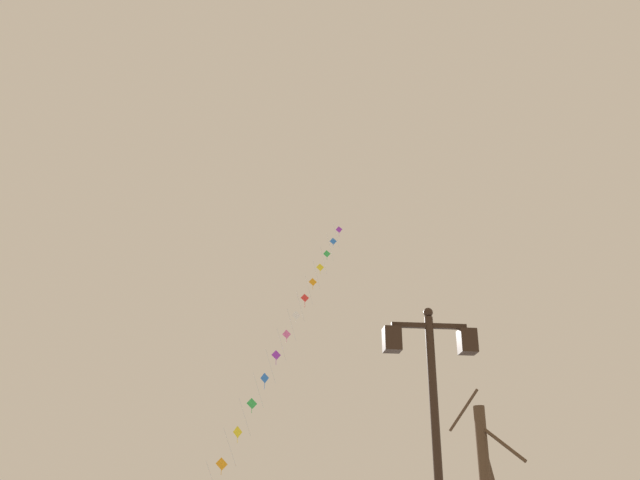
% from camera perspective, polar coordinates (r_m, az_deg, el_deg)
% --- Properties ---
extents(twin_lantern_lamp_post, '(1.55, 0.28, 4.86)m').
position_cam_1_polar(twin_lantern_lamp_post, '(11.56, 9.22, -12.54)').
color(twin_lantern_lamp_post, black).
rests_on(twin_lantern_lamp_post, ground_plane).
extents(kite_train, '(7.99, 16.49, 19.59)m').
position_cam_1_polar(kite_train, '(33.85, -2.73, -7.68)').
color(kite_train, brown).
rests_on(kite_train, ground_plane).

